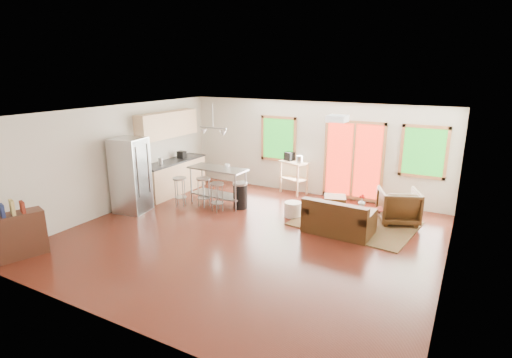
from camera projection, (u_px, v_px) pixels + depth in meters
The scene contains 29 objects.
floor at pixel (249, 237), 8.47m from camera, with size 7.50×7.00×0.02m, color #3A140D.
ceiling at pixel (249, 113), 7.77m from camera, with size 7.50×7.00×0.02m, color silver.
back_wall at pixel (312, 149), 11.08m from camera, with size 7.50×0.02×2.60m, color beige.
left_wall at pixel (117, 158), 9.86m from camera, with size 0.02×7.00×2.60m, color beige.
right_wall at pixel (453, 207), 6.37m from camera, with size 0.02×7.00×2.60m, color beige.
front_wall at pixel (114, 240), 5.15m from camera, with size 7.50×0.02×2.60m, color beige.
window_left at pixel (278, 139), 11.45m from camera, with size 1.10×0.05×1.30m.
french_doors at pixel (353, 161), 10.54m from camera, with size 1.60×0.05×2.10m.
window_right at pixel (424, 152), 9.64m from camera, with size 1.10×0.05×1.30m.
rug at pixel (355, 223), 9.16m from camera, with size 2.56×1.97×0.03m, color #3E5731.
loveseat at pixel (338, 220), 8.58m from camera, with size 1.47×0.88×0.76m.
coffee_table at pixel (357, 214), 8.90m from camera, with size 0.92×0.56×0.36m.
armchair at pixel (398, 204), 9.15m from camera, with size 0.85×0.80×0.88m, color black.
ottoman at pixel (335, 203), 10.06m from camera, with size 0.53×0.53×0.35m, color black.
pouf at pixel (293, 209), 9.59m from camera, with size 0.41×0.41×0.36m, color beige.
vase at pixel (362, 202), 9.12m from camera, with size 0.18×0.19×0.28m.
book at pixel (377, 202), 8.96m from camera, with size 0.23×0.03×0.30m, color maroon.
cabinets at pixel (172, 161), 11.27m from camera, with size 0.64×2.24×2.30m.
refrigerator at pixel (131, 175), 9.77m from camera, with size 0.85×0.83×1.84m.
island at pixel (218, 179), 10.35m from camera, with size 1.56×0.67×0.98m.
cup at pixel (227, 165), 10.37m from camera, with size 0.13×0.10×0.13m, color silver.
bar_stool_a at pixel (180, 185), 10.26m from camera, with size 0.47×0.47×0.75m.
bar_stool_b at pixel (203, 185), 10.20m from camera, with size 0.41×0.41×0.76m.
bar_stool_c at pixel (217, 190), 9.85m from camera, with size 0.44×0.44×0.73m.
trash_can at pixel (240, 195), 10.12m from camera, with size 0.40×0.40×0.68m.
kitchen_cart at pixel (293, 166), 11.26m from camera, with size 0.89×0.73×1.17m.
bookshelf at pixel (16, 235), 7.44m from camera, with size 0.67×1.04×1.15m.
ceiling_flush at pixel (338, 119), 7.56m from camera, with size 0.35×0.35×0.12m, color white.
pendant_light at pixel (213, 132), 10.11m from camera, with size 0.80×0.18×0.79m.
Camera 1 is at (3.90, -6.80, 3.44)m, focal length 28.00 mm.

